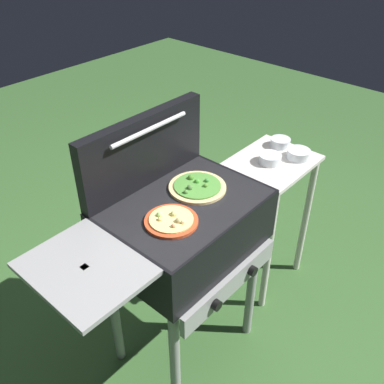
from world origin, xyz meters
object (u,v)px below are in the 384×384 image
object	(u,v)px
topping_bowl_near	(298,154)
topping_bowl_middle	(270,159)
pizza_cheese	(171,220)
topping_bowl_far	(280,143)
grill	(182,232)
pizza_veggie	(197,187)
prep_table	(268,198)

from	to	relation	value
topping_bowl_near	topping_bowl_middle	world-z (taller)	same
pizza_cheese	topping_bowl_far	size ratio (longest dim) A/B	1.91
topping_bowl_far	topping_bowl_middle	bearing A→B (deg)	-164.02
grill	pizza_veggie	xyz separation A→B (m)	(0.12, 0.02, 0.15)
prep_table	topping_bowl_near	xyz separation A→B (m)	(0.11, -0.08, 0.25)
topping_bowl_far	pizza_veggie	bearing A→B (deg)	-177.48
pizza_cheese	topping_bowl_middle	xyz separation A→B (m)	(0.76, 0.05, -0.09)
topping_bowl_near	topping_bowl_far	world-z (taller)	same
pizza_veggie	prep_table	size ratio (longest dim) A/B	0.30
pizza_cheese	topping_bowl_near	bearing A→B (deg)	-1.84
prep_table	topping_bowl_middle	bearing A→B (deg)	179.73
pizza_veggie	topping_bowl_far	size ratio (longest dim) A/B	2.27
prep_table	topping_bowl_near	size ratio (longest dim) A/B	6.68
grill	topping_bowl_middle	distance (m)	0.65
pizza_veggie	topping_bowl_far	distance (m)	0.71
pizza_cheese	topping_bowl_far	world-z (taller)	pizza_cheese
pizza_veggie	prep_table	world-z (taller)	pizza_veggie
prep_table	topping_bowl_near	distance (m)	0.29
topping_bowl_middle	pizza_cheese	bearing A→B (deg)	-175.94
topping_bowl_near	topping_bowl_far	size ratio (longest dim) A/B	1.13
pizza_veggie	topping_bowl_middle	world-z (taller)	pizza_veggie
pizza_cheese	pizza_veggie	bearing A→B (deg)	17.68
topping_bowl_far	topping_bowl_middle	xyz separation A→B (m)	(-0.18, -0.05, 0.00)
grill	topping_bowl_near	distance (m)	0.79
pizza_veggie	topping_bowl_near	size ratio (longest dim) A/B	2.00
grill	topping_bowl_near	size ratio (longest dim) A/B	8.08
pizza_cheese	grill	bearing A→B (deg)	23.80
pizza_cheese	topping_bowl_near	world-z (taller)	pizza_cheese
pizza_cheese	topping_bowl_near	distance (m)	0.90
prep_table	topping_bowl_far	size ratio (longest dim) A/B	7.58
grill	prep_table	distance (m)	0.70
topping_bowl_far	topping_bowl_near	bearing A→B (deg)	-107.80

